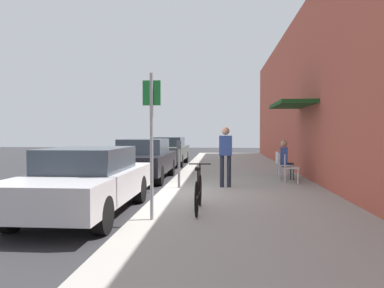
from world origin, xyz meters
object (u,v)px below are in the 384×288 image
(pedestrian_standing, at_px, (225,152))
(cafe_chair_1, at_px, (284,164))
(parked_car_1, at_px, (144,159))
(street_sign, at_px, (152,134))
(parking_meter, at_px, (179,160))
(seated_patron_1, at_px, (286,158))
(parked_car_0, at_px, (86,180))
(parked_car_2, at_px, (168,150))
(cafe_chair_2, at_px, (281,162))
(cafe_chair_0, at_px, (289,166))
(bicycle_0, at_px, (198,193))

(pedestrian_standing, bearing_deg, cafe_chair_1, 44.99)
(parked_car_1, relative_size, street_sign, 1.69)
(parking_meter, bearing_deg, parked_car_1, 121.50)
(parking_meter, xyz_separation_m, cafe_chair_1, (3.25, 2.15, -0.26))
(street_sign, relative_size, seated_patron_1, 2.02)
(parked_car_0, xyz_separation_m, seated_patron_1, (4.86, 5.10, 0.11))
(parked_car_2, bearing_deg, parked_car_0, -90.00)
(cafe_chair_1, relative_size, cafe_chair_2, 1.00)
(parked_car_2, bearing_deg, cafe_chair_0, -56.51)
(cafe_chair_1, bearing_deg, parked_car_1, 175.48)
(parking_meter, relative_size, pedestrian_standing, 0.78)
(parked_car_0, bearing_deg, parking_meter, 62.38)
(street_sign, distance_m, cafe_chair_0, 6.08)
(bicycle_0, xyz_separation_m, cafe_chair_0, (2.52, 4.22, 0.14))
(seated_patron_1, bearing_deg, parking_meter, -147.18)
(bicycle_0, height_order, cafe_chair_1, bicycle_0)
(street_sign, xyz_separation_m, cafe_chair_1, (3.30, 5.91, -1.02))
(parked_car_1, relative_size, parked_car_2, 1.00)
(parked_car_2, relative_size, pedestrian_standing, 2.59)
(street_sign, bearing_deg, cafe_chair_0, 56.55)
(parked_car_2, distance_m, cafe_chair_2, 7.47)
(parked_car_1, distance_m, cafe_chair_1, 4.82)
(cafe_chair_2, bearing_deg, pedestrian_standing, -127.06)
(street_sign, height_order, pedestrian_standing, street_sign)
(parked_car_2, xyz_separation_m, cafe_chair_1, (4.80, -6.35, -0.11))
(parked_car_0, xyz_separation_m, pedestrian_standing, (2.85, 3.16, 0.41))
(cafe_chair_0, bearing_deg, seated_patron_1, 86.24)
(street_sign, distance_m, seated_patron_1, 6.84)
(street_sign, height_order, bicycle_0, street_sign)
(parked_car_2, xyz_separation_m, cafe_chair_2, (4.80, -5.71, -0.11))
(cafe_chair_0, bearing_deg, pedestrian_standing, -151.97)
(cafe_chair_1, relative_size, pedestrian_standing, 0.51)
(cafe_chair_1, distance_m, pedestrian_standing, 2.81)
(cafe_chair_1, height_order, pedestrian_standing, pedestrian_standing)
(parked_car_2, xyz_separation_m, bicycle_0, (2.28, -11.48, -0.26))
(parking_meter, xyz_separation_m, seated_patron_1, (3.31, 2.14, -0.07))
(parked_car_0, height_order, parking_meter, parking_meter)
(cafe_chair_0, bearing_deg, bicycle_0, -120.85)
(parked_car_1, distance_m, cafe_chair_2, 4.81)
(cafe_chair_2, bearing_deg, cafe_chair_1, -89.87)
(cafe_chair_1, height_order, cafe_chair_2, same)
(parked_car_2, xyz_separation_m, parking_meter, (1.55, -8.50, 0.15))
(cafe_chair_1, bearing_deg, parking_meter, -146.56)
(seated_patron_1, bearing_deg, cafe_chair_0, -93.76)
(parked_car_2, bearing_deg, parked_car_1, -90.00)
(cafe_chair_1, bearing_deg, parked_car_0, -133.23)
(parked_car_1, bearing_deg, pedestrian_standing, -39.32)
(parking_meter, distance_m, cafe_chair_2, 4.29)
(parking_meter, xyz_separation_m, pedestrian_standing, (1.30, 0.20, 0.23))
(parked_car_2, relative_size, street_sign, 1.69)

